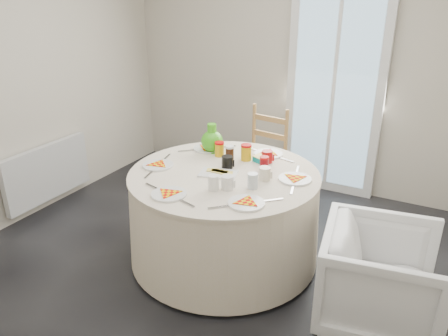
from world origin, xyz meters
The scene contains 14 objects.
floor centered at (0.00, 0.00, 0.00)m, with size 4.00×4.00×0.00m, color black.
wall_back centered at (0.00, 2.00, 1.30)m, with size 4.00×0.02×2.60m, color #BCB5A3.
wall_left centered at (-2.00, 0.00, 1.30)m, with size 0.02×4.00×2.60m, color #BCB5A3.
glass_door centered at (0.40, 1.95, 1.05)m, with size 1.00×0.08×2.10m, color silver.
radiator centered at (-1.94, 0.20, 0.38)m, with size 0.07×1.00×0.55m, color silver.
table centered at (0.03, 0.24, 0.38)m, with size 1.52×1.52×0.77m, color silver.
wooden_chair centered at (-0.13, 1.29, 0.47)m, with size 0.44×0.42×0.99m, color tan, non-canonical shape.
armchair centered at (1.28, 0.05, 0.39)m, with size 0.73×0.69×0.75m, color white.
place_settings centered at (0.03, 0.24, 0.77)m, with size 1.34×1.34×0.02m, color white, non-canonical shape.
jar_cluster centered at (0.04, 0.49, 0.82)m, with size 0.52×0.26×0.15m, color #A0561A, non-canonical shape.
butter_tub centered at (0.20, 0.58, 0.79)m, with size 0.13×0.09×0.05m, color #07828C.
green_pitcher centered at (-0.28, 0.61, 0.87)m, with size 0.19×0.19×0.24m, color green, non-canonical shape.
cheese_platter centered at (0.01, 0.19, 0.77)m, with size 0.28×0.18×0.04m, color white, non-canonical shape.
mugs_glasses centered at (0.19, 0.22, 0.81)m, with size 0.67×0.67×0.12m, color gray, non-canonical shape.
Camera 1 is at (1.49, -2.49, 2.10)m, focal length 35.00 mm.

